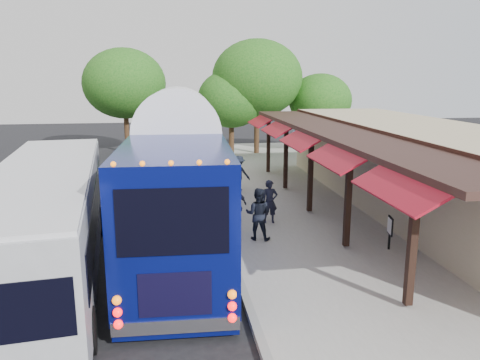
{
  "coord_description": "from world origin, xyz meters",
  "views": [
    {
      "loc": [
        -1.72,
        -13.53,
        5.55
      ],
      "look_at": [
        0.81,
        3.11,
        1.8
      ],
      "focal_mm": 35.0,
      "sensor_mm": 36.0,
      "label": 1
    }
  ],
  "objects_px": {
    "coach_bus": "(179,178)",
    "ped_b": "(258,214)",
    "ped_a": "(270,202)",
    "ped_c": "(237,207)",
    "ped_d": "(239,173)",
    "city_bus": "(47,218)",
    "sign_board": "(390,227)"
  },
  "relations": [
    {
      "from": "coach_bus",
      "to": "ped_b",
      "type": "bearing_deg",
      "value": -10.27
    },
    {
      "from": "ped_a",
      "to": "ped_c",
      "type": "height_order",
      "value": "ped_c"
    },
    {
      "from": "ped_b",
      "to": "ped_d",
      "type": "bearing_deg",
      "value": -72.51
    },
    {
      "from": "city_bus",
      "to": "ped_a",
      "type": "xyz_separation_m",
      "value": [
        7.02,
        3.59,
        -0.78
      ]
    },
    {
      "from": "coach_bus",
      "to": "city_bus",
      "type": "distance_m",
      "value": 4.41
    },
    {
      "from": "ped_a",
      "to": "ped_d",
      "type": "height_order",
      "value": "ped_d"
    },
    {
      "from": "coach_bus",
      "to": "ped_a",
      "type": "distance_m",
      "value": 3.77
    },
    {
      "from": "ped_b",
      "to": "sign_board",
      "type": "distance_m",
      "value": 4.25
    },
    {
      "from": "ped_a",
      "to": "ped_d",
      "type": "bearing_deg",
      "value": 96.05
    },
    {
      "from": "coach_bus",
      "to": "ped_c",
      "type": "bearing_deg",
      "value": 19.4
    },
    {
      "from": "ped_c",
      "to": "city_bus",
      "type": "bearing_deg",
      "value": -11.42
    },
    {
      "from": "ped_b",
      "to": "ped_d",
      "type": "height_order",
      "value": "ped_b"
    },
    {
      "from": "ped_c",
      "to": "ped_d",
      "type": "xyz_separation_m",
      "value": [
        0.93,
        5.76,
        0.02
      ]
    },
    {
      "from": "ped_c",
      "to": "sign_board",
      "type": "height_order",
      "value": "ped_c"
    },
    {
      "from": "coach_bus",
      "to": "city_bus",
      "type": "bearing_deg",
      "value": -144.11
    },
    {
      "from": "ped_a",
      "to": "coach_bus",
      "type": "bearing_deg",
      "value": -159.15
    },
    {
      "from": "city_bus",
      "to": "ped_d",
      "type": "xyz_separation_m",
      "value": [
        6.63,
        8.82,
        -0.75
      ]
    },
    {
      "from": "ped_b",
      "to": "ped_d",
      "type": "xyz_separation_m",
      "value": [
        0.39,
        6.97,
        -0.05
      ]
    },
    {
      "from": "ped_b",
      "to": "ped_d",
      "type": "distance_m",
      "value": 6.98
    },
    {
      "from": "ped_c",
      "to": "ped_b",
      "type": "bearing_deg",
      "value": 74.37
    },
    {
      "from": "coach_bus",
      "to": "ped_d",
      "type": "relative_size",
      "value": 7.74
    },
    {
      "from": "city_bus",
      "to": "ped_c",
      "type": "height_order",
      "value": "city_bus"
    },
    {
      "from": "city_bus",
      "to": "ped_b",
      "type": "relative_size",
      "value": 6.74
    },
    {
      "from": "ped_d",
      "to": "sign_board",
      "type": "distance_m",
      "value": 9.25
    },
    {
      "from": "city_bus",
      "to": "ped_d",
      "type": "height_order",
      "value": "city_bus"
    },
    {
      "from": "city_bus",
      "to": "ped_c",
      "type": "distance_m",
      "value": 6.52
    },
    {
      "from": "ped_a",
      "to": "city_bus",
      "type": "bearing_deg",
      "value": -151.07
    },
    {
      "from": "ped_a",
      "to": "sign_board",
      "type": "height_order",
      "value": "ped_a"
    },
    {
      "from": "ped_d",
      "to": "city_bus",
      "type": "bearing_deg",
      "value": 82.95
    },
    {
      "from": "city_bus",
      "to": "ped_b",
      "type": "height_order",
      "value": "city_bus"
    },
    {
      "from": "ped_a",
      "to": "ped_d",
      "type": "relative_size",
      "value": 0.97
    },
    {
      "from": "ped_a",
      "to": "sign_board",
      "type": "relative_size",
      "value": 1.52
    }
  ]
}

